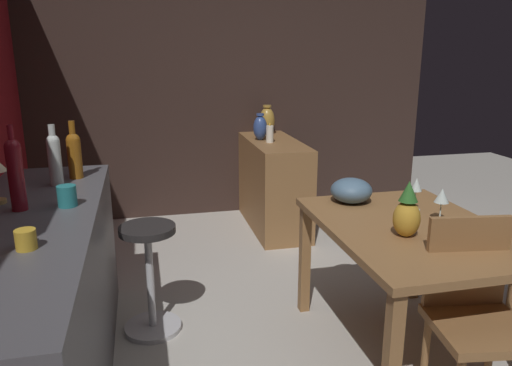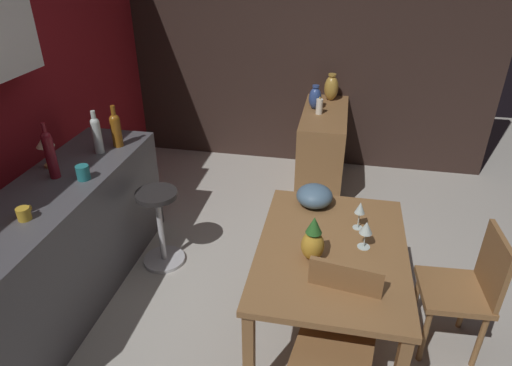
% 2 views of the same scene
% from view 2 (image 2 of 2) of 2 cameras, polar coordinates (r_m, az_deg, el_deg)
% --- Properties ---
extents(ground_plane, '(9.00, 9.00, 0.00)m').
position_cam_2_polar(ground_plane, '(3.30, 2.79, -16.28)').
color(ground_plane, '#B7B2A8').
extents(wall_side_right, '(0.10, 4.40, 2.60)m').
position_cam_2_polar(wall_side_right, '(5.00, 4.26, 16.94)').
color(wall_side_right, '#33231E').
rests_on(wall_side_right, ground_plane).
extents(dining_table, '(1.22, 0.87, 0.74)m').
position_cam_2_polar(dining_table, '(2.74, 9.59, -9.66)').
color(dining_table, olive).
rests_on(dining_table, ground_plane).
extents(kitchen_counter, '(2.10, 0.60, 0.90)m').
position_cam_2_polar(kitchen_counter, '(3.43, -23.66, -7.37)').
color(kitchen_counter, '#4C4C51').
rests_on(kitchen_counter, ground_plane).
extents(sideboard_cabinet, '(1.10, 0.44, 0.82)m').
position_cam_2_polar(sideboard_cabinet, '(4.67, 8.49, 4.29)').
color(sideboard_cabinet, olive).
rests_on(sideboard_cabinet, ground_plane).
extents(chair_near_window, '(0.46, 0.46, 0.90)m').
position_cam_2_polar(chair_near_window, '(2.51, 10.19, -19.01)').
color(chair_near_window, olive).
rests_on(chair_near_window, ground_plane).
extents(chair_by_doorway, '(0.42, 0.42, 0.87)m').
position_cam_2_polar(chair_by_doorway, '(3.05, 25.33, -12.02)').
color(chair_by_doorway, olive).
rests_on(chair_by_doorway, ground_plane).
extents(bar_stool, '(0.34, 0.34, 0.66)m').
position_cam_2_polar(bar_stool, '(3.60, -12.18, -5.38)').
color(bar_stool, '#262323').
rests_on(bar_stool, ground_plane).
extents(wine_glass_left, '(0.08, 0.08, 0.18)m').
position_cam_2_polar(wine_glass_left, '(2.65, 13.95, -5.69)').
color(wine_glass_left, silver).
rests_on(wine_glass_left, dining_table).
extents(wine_glass_right, '(0.06, 0.06, 0.19)m').
position_cam_2_polar(wine_glass_right, '(2.81, 13.19, -3.25)').
color(wine_glass_right, silver).
rests_on(wine_glass_right, dining_table).
extents(pineapple_centerpiece, '(0.13, 0.13, 0.28)m').
position_cam_2_polar(pineapple_centerpiece, '(2.52, 7.31, -7.39)').
color(pineapple_centerpiece, gold).
rests_on(pineapple_centerpiece, dining_table).
extents(fruit_bowl, '(0.24, 0.24, 0.15)m').
position_cam_2_polar(fruit_bowl, '(3.02, 7.51, -1.65)').
color(fruit_bowl, slate).
rests_on(fruit_bowl, dining_table).
extents(wine_bottle_ruby, '(0.07, 0.07, 0.40)m').
position_cam_2_polar(wine_bottle_ruby, '(3.27, -24.91, 3.51)').
color(wine_bottle_ruby, maroon).
rests_on(wine_bottle_ruby, kitchen_counter).
extents(wine_bottle_amber, '(0.08, 0.08, 0.33)m').
position_cam_2_polar(wine_bottle_amber, '(3.62, -17.52, 6.69)').
color(wine_bottle_amber, '#8C5114').
rests_on(wine_bottle_amber, kitchen_counter).
extents(wine_bottle_clear, '(0.07, 0.07, 0.33)m').
position_cam_2_polar(wine_bottle_clear, '(3.55, -19.76, 6.01)').
color(wine_bottle_clear, silver).
rests_on(wine_bottle_clear, kitchen_counter).
extents(cup_mustard, '(0.11, 0.08, 0.08)m').
position_cam_2_polar(cup_mustard, '(2.91, -27.61, -3.50)').
color(cup_mustard, gold).
rests_on(cup_mustard, kitchen_counter).
extents(cup_teal, '(0.12, 0.09, 0.10)m').
position_cam_2_polar(cup_teal, '(3.22, -21.30, 1.27)').
color(cup_teal, teal).
rests_on(cup_teal, kitchen_counter).
extents(counter_lamp, '(0.12, 0.12, 0.24)m').
position_cam_2_polar(counter_lamp, '(3.44, -25.45, 4.57)').
color(counter_lamp, '#A58447').
rests_on(counter_lamp, kitchen_counter).
extents(pillar_candle_tall, '(0.07, 0.07, 0.17)m').
position_cam_2_polar(pillar_candle_tall, '(4.43, 8.13, 9.69)').
color(pillar_candle_tall, white).
rests_on(pillar_candle_tall, sideboard_cabinet).
extents(vase_ceramic_blue, '(0.13, 0.13, 0.24)m').
position_cam_2_polar(vase_ceramic_blue, '(4.55, 7.59, 10.78)').
color(vase_ceramic_blue, '#334C8C').
rests_on(vase_ceramic_blue, sideboard_cabinet).
extents(vase_brass, '(0.15, 0.15, 0.28)m').
position_cam_2_polar(vase_brass, '(4.84, 9.63, 11.96)').
color(vase_brass, '#B78C38').
rests_on(vase_brass, sideboard_cabinet).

